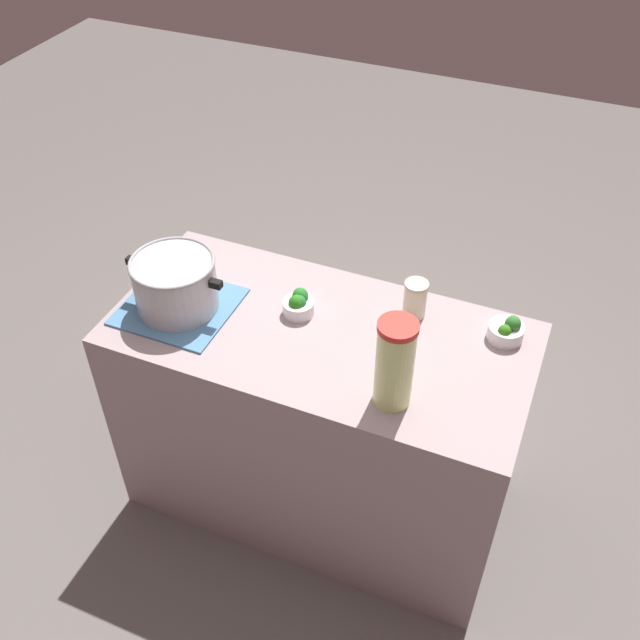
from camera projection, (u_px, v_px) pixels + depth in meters
ground_plane at (320, 492)px, 2.84m from camera, size 8.00×8.00×0.00m
counter_slab at (320, 421)px, 2.56m from camera, size 1.33×0.64×0.85m
dish_cloth at (179, 306)px, 2.36m from camera, size 0.35×0.33×0.01m
cooking_pot at (175, 283)px, 2.30m from camera, size 0.34×0.27×0.18m
lemonade_pitcher at (395, 364)px, 1.97m from camera, size 0.11×0.11×0.29m
mason_jar at (415, 299)px, 2.30m from camera, size 0.08×0.08×0.13m
broccoli_bowl_front at (299, 304)px, 2.32m from camera, size 0.10×0.10×0.08m
broccoli_bowl_center at (507, 331)px, 2.23m from camera, size 0.11×0.11×0.09m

